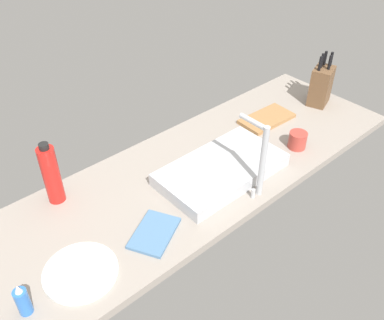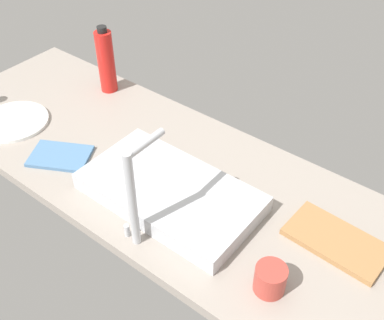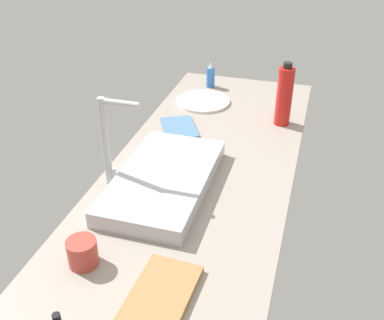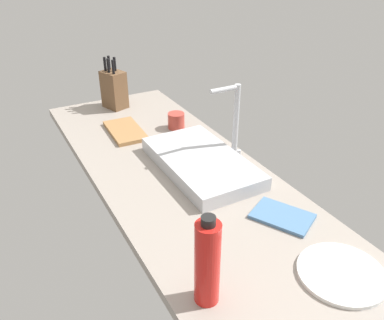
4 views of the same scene
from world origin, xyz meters
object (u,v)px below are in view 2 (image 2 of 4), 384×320
faucet (134,191)px  coffee_mug (270,279)px  cutting_board (336,241)px  dinner_plate (14,121)px  water_bottle (106,61)px  sink_basin (170,192)px  dish_towel (60,156)px

faucet → coffee_mug: bearing=-167.5°
cutting_board → dinner_plate: size_ratio=1.11×
faucet → water_bottle: size_ratio=1.19×
sink_basin → water_bottle: water_bottle is taller
water_bottle → dinner_plate: 40.39cm
water_bottle → dinner_plate: bearing=73.5°
sink_basin → coffee_mug: bearing=167.6°
cutting_board → dish_towel: cutting_board is taller
faucet → dish_towel: 48.13cm
cutting_board → dinner_plate: cutting_board is taller
sink_basin → faucet: size_ratio=1.68×
dinner_plate → dish_towel: bearing=175.1°
cutting_board → coffee_mug: (6.98, 23.63, 2.92)cm
faucet → dinner_plate: (72.02, -11.39, -17.58)cm
faucet → water_bottle: bearing=-38.4°
faucet → dish_towel: size_ratio=1.63×
dish_towel → cutting_board: bearing=-165.4°
faucet → water_bottle: faucet is taller
sink_basin → dish_towel: bearing=10.8°
faucet → sink_basin: bearing=-79.9°
dish_towel → sink_basin: bearing=-169.2°
coffee_mug → dinner_plate: bearing=-1.8°
coffee_mug → cutting_board: bearing=-106.4°
dish_towel → coffee_mug: bearing=179.4°
faucet → water_bottle: (61.04, -48.40, -5.70)cm
sink_basin → dish_towel: sink_basin is taller
water_bottle → dinner_plate: water_bottle is taller
dinner_plate → dish_towel: (-28.12, 2.42, 0.00)cm
faucet → cutting_board: size_ratio=1.16×
faucet → cutting_board: (-43.32, -31.72, -17.28)cm
faucet → dinner_plate: 75.00cm
faucet → cutting_board: 56.40cm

